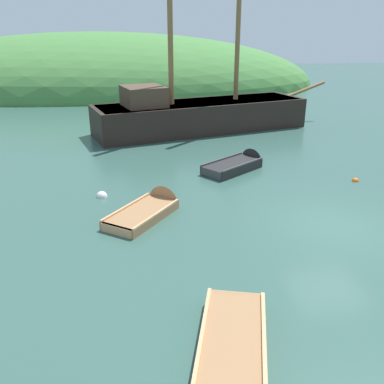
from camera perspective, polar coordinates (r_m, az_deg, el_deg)
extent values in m
plane|color=#33564C|center=(14.39, 18.60, -4.25)|extent=(120.00, 120.00, 0.00)
ellipsoid|color=#477F3D|center=(46.45, -12.67, 13.64)|extent=(45.72, 22.45, 10.93)
cube|color=black|center=(26.06, 1.28, 9.33)|extent=(13.30, 6.84, 2.55)
cube|color=#997A51|center=(25.83, 1.30, 11.98)|extent=(12.73, 6.43, 0.10)
cylinder|color=olive|center=(29.78, 15.11, 13.23)|extent=(2.89, 1.01, 0.97)
cylinder|color=olive|center=(26.56, 6.36, 23.78)|extent=(0.28, 0.28, 10.66)
cylinder|color=olive|center=(24.72, -2.99, 22.81)|extent=(0.30, 0.30, 9.60)
cube|color=#4C3828|center=(24.45, -6.55, 12.73)|extent=(2.78, 2.90, 1.10)
cube|color=#9E7047|center=(14.14, -6.81, -3.29)|extent=(2.65, 2.95, 0.40)
cone|color=#9E7047|center=(15.43, -3.20, -0.99)|extent=(1.39, 1.28, 1.23)
cube|color=tan|center=(13.19, -10.09, -5.12)|extent=(1.01, 0.79, 0.28)
cube|color=tan|center=(14.44, -5.76, -2.10)|extent=(1.07, 0.85, 0.05)
cube|color=tan|center=(13.74, -7.97, -3.48)|extent=(1.07, 0.85, 0.05)
cube|color=tan|center=(13.73, -4.77, -2.95)|extent=(1.64, 2.19, 0.07)
cube|color=tan|center=(14.39, -8.84, -1.95)|extent=(1.64, 2.19, 0.07)
cube|color=#9E7047|center=(8.84, 5.47, -20.18)|extent=(2.06, 3.31, 0.47)
cube|color=tan|center=(9.97, 5.93, -14.20)|extent=(1.14, 0.43, 0.33)
cube|color=tan|center=(8.33, 5.31, -21.75)|extent=(1.18, 0.49, 0.05)
cube|color=tan|center=(9.14, 5.68, -17.13)|extent=(1.18, 0.49, 0.05)
cube|color=tan|center=(8.70, 1.37, -18.60)|extent=(0.89, 2.93, 0.07)
cube|color=tan|center=(8.68, 9.71, -19.07)|extent=(0.89, 2.93, 0.07)
cube|color=black|center=(18.74, 5.42, 3.25)|extent=(2.97, 2.69, 0.50)
cone|color=black|center=(20.06, 8.60, 4.33)|extent=(1.28, 1.37, 1.20)
cube|color=#3B3B3B|center=(17.76, 2.66, 2.53)|extent=(0.79, 0.97, 0.35)
cube|color=#3B3B3B|center=(19.05, 6.38, 4.12)|extent=(0.85, 1.03, 0.05)
cube|color=#3B3B3B|center=(18.33, 4.47, 3.49)|extent=(0.85, 1.03, 0.05)
cube|color=#3B3B3B|center=(18.31, 6.88, 3.67)|extent=(2.21, 1.72, 0.07)
cube|color=#3B3B3B|center=(19.02, 4.08, 4.46)|extent=(2.21, 1.72, 0.07)
sphere|color=orange|center=(18.71, 21.18, 1.38)|extent=(0.28, 0.28, 0.28)
sphere|color=white|center=(16.22, -12.08, -0.62)|extent=(0.42, 0.42, 0.42)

